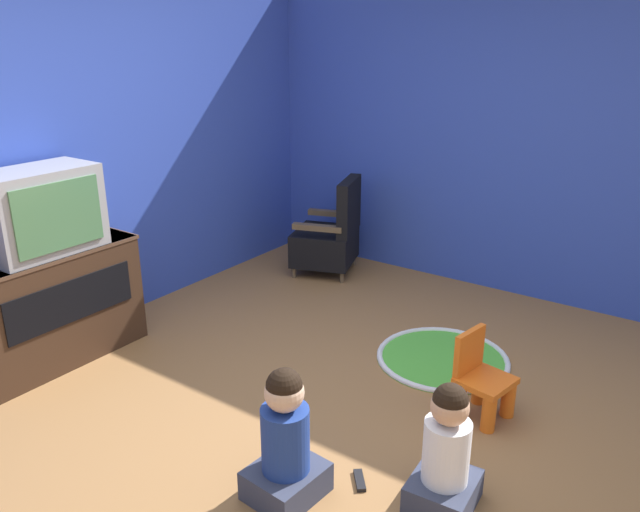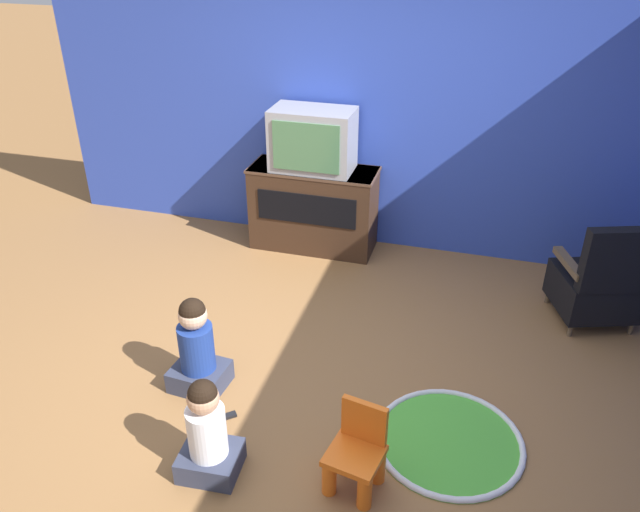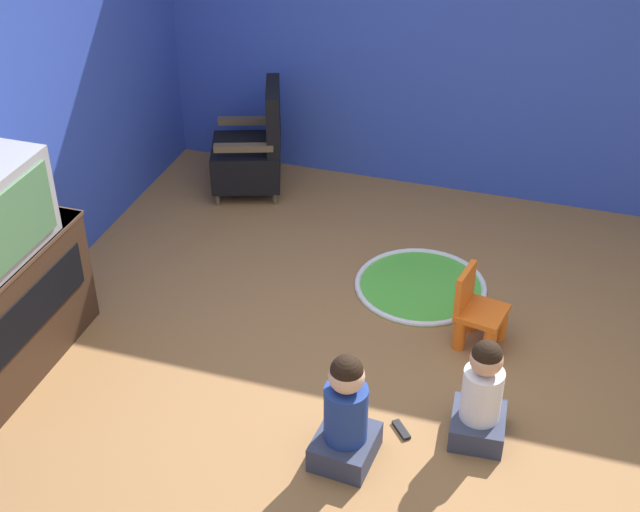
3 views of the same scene
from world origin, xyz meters
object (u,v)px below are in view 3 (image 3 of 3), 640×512
black_armchair (252,152)px  child_watching_left (346,416)px  tv_cabinet (9,308)px  yellow_kid_chair (478,315)px  remote_control (401,430)px  child_watching_center (481,397)px

black_armchair → child_watching_left: bearing=11.2°
tv_cabinet → yellow_kid_chair: size_ratio=2.26×
tv_cabinet → remote_control: 2.38m
black_armchair → yellow_kid_chair: 2.45m
tv_cabinet → black_armchair: 2.48m
black_armchair → child_watching_left: size_ratio=1.29×
child_watching_center → remote_control: size_ratio=4.55×
tv_cabinet → child_watching_left: bearing=-94.6°
tv_cabinet → yellow_kid_chair: bearing=-68.7°
tv_cabinet → child_watching_left: tv_cabinet is taller
black_armchair → remote_control: bearing=18.2°
child_watching_left → yellow_kid_chair: bearing=-18.4°
black_armchair → child_watching_left: 2.99m
black_armchair → child_watching_center: bearing=25.2°
yellow_kid_chair → remote_control: 0.96m
black_armchair → yellow_kid_chair: bearing=36.1°
tv_cabinet → child_watching_left: size_ratio=1.67×
tv_cabinet → yellow_kid_chair: 2.80m
child_watching_center → yellow_kid_chair: bearing=5.7°
black_armchair → child_watching_center: 3.09m
child_watching_center → remote_control: bearing=99.0°
child_watching_left → child_watching_center: (0.37, -0.64, -0.02)m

